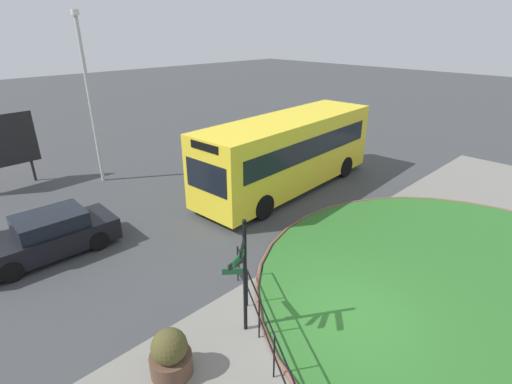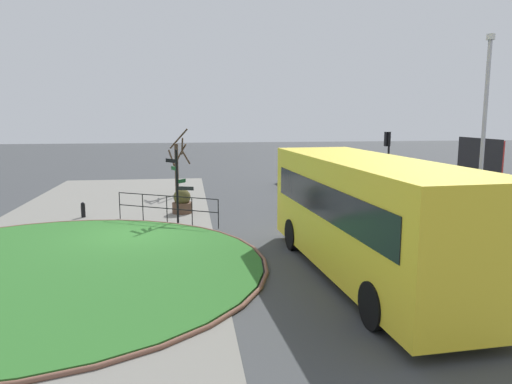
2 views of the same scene
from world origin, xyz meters
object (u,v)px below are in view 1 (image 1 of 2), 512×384
object	(u,v)px
signpost_directional	(242,272)
planter_near_signpost	(170,355)
lamppost_tall	(89,95)
car_far_lane	(49,236)
bus_yellow	(288,152)

from	to	relation	value
signpost_directional	planter_near_signpost	size ratio (longest dim) A/B	2.70
signpost_directional	lamppost_tall	xyz separation A→B (m)	(1.91, 11.94, 2.30)
signpost_directional	car_far_lane	distance (m)	7.21
lamppost_tall	planter_near_signpost	distance (m)	12.89
car_far_lane	signpost_directional	bearing A→B (deg)	108.49
car_far_lane	planter_near_signpost	distance (m)	6.69
car_far_lane	bus_yellow	bearing A→B (deg)	171.47
bus_yellow	planter_near_signpost	size ratio (longest dim) A/B	8.62
car_far_lane	planter_near_signpost	size ratio (longest dim) A/B	3.71
lamppost_tall	planter_near_signpost	size ratio (longest dim) A/B	6.63
signpost_directional	planter_near_signpost	distance (m)	2.26
signpost_directional	bus_yellow	size ratio (longest dim) A/B	0.31
bus_yellow	planter_near_signpost	xyz separation A→B (m)	(-9.36, -5.01, -1.22)
bus_yellow	planter_near_signpost	distance (m)	10.69
signpost_directional	lamppost_tall	bearing A→B (deg)	80.94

